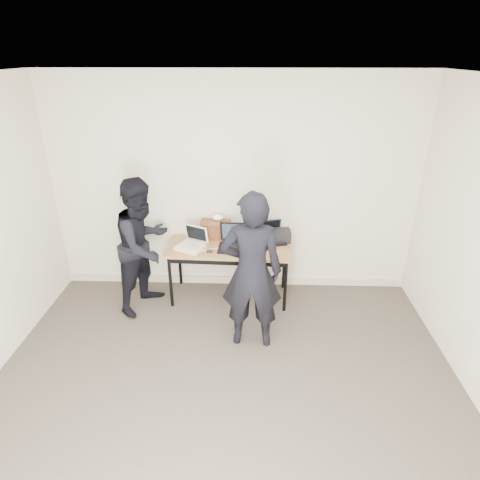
{
  "coord_description": "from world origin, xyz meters",
  "views": [
    {
      "loc": [
        0.24,
        -2.44,
        2.87
      ],
      "look_at": [
        0.1,
        1.6,
        0.95
      ],
      "focal_mm": 30.0,
      "sensor_mm": 36.0,
      "label": 1
    }
  ],
  "objects_px": {
    "laptop_right": "(270,237)",
    "person_observer": "(144,245)",
    "equipment_box": "(280,235)",
    "person_typist": "(251,272)",
    "laptop_beige": "(192,244)",
    "laptop_center": "(234,242)",
    "desk": "(229,251)",
    "leather_satchel": "(216,229)"
  },
  "relations": [
    {
      "from": "leather_satchel",
      "to": "person_typist",
      "type": "height_order",
      "value": "person_typist"
    },
    {
      "from": "desk",
      "to": "laptop_beige",
      "type": "distance_m",
      "value": 0.46
    },
    {
      "from": "equipment_box",
      "to": "person_observer",
      "type": "xyz_separation_m",
      "value": [
        -1.62,
        -0.38,
        0.02
      ]
    },
    {
      "from": "laptop_center",
      "to": "leather_satchel",
      "type": "relative_size",
      "value": 1.07
    },
    {
      "from": "laptop_right",
      "to": "person_observer",
      "type": "relative_size",
      "value": 0.26
    },
    {
      "from": "person_observer",
      "to": "person_typist",
      "type": "bearing_deg",
      "value": -91.34
    },
    {
      "from": "desk",
      "to": "laptop_right",
      "type": "relative_size",
      "value": 3.63
    },
    {
      "from": "laptop_right",
      "to": "person_typist",
      "type": "height_order",
      "value": "person_typist"
    },
    {
      "from": "leather_satchel",
      "to": "laptop_center",
      "type": "bearing_deg",
      "value": -41.95
    },
    {
      "from": "desk",
      "to": "equipment_box",
      "type": "xyz_separation_m",
      "value": [
        0.63,
        0.19,
        0.13
      ]
    },
    {
      "from": "laptop_right",
      "to": "person_typist",
      "type": "relative_size",
      "value": 0.24
    },
    {
      "from": "equipment_box",
      "to": "person_observer",
      "type": "bearing_deg",
      "value": -166.91
    },
    {
      "from": "desk",
      "to": "person_observer",
      "type": "height_order",
      "value": "person_observer"
    },
    {
      "from": "laptop_beige",
      "to": "person_typist",
      "type": "relative_size",
      "value": 0.24
    },
    {
      "from": "laptop_center",
      "to": "person_typist",
      "type": "bearing_deg",
      "value": -72.75
    },
    {
      "from": "laptop_beige",
      "to": "desk",
      "type": "bearing_deg",
      "value": 30.76
    },
    {
      "from": "laptop_beige",
      "to": "equipment_box",
      "type": "xyz_separation_m",
      "value": [
        1.08,
        0.23,
        0.02
      ]
    },
    {
      "from": "laptop_beige",
      "to": "leather_satchel",
      "type": "xyz_separation_m",
      "value": [
        0.27,
        0.27,
        0.08
      ]
    },
    {
      "from": "leather_satchel",
      "to": "equipment_box",
      "type": "distance_m",
      "value": 0.81
    },
    {
      "from": "laptop_right",
      "to": "leather_satchel",
      "type": "distance_m",
      "value": 0.68
    },
    {
      "from": "person_typist",
      "to": "person_observer",
      "type": "distance_m",
      "value": 1.43
    },
    {
      "from": "leather_satchel",
      "to": "desk",
      "type": "bearing_deg",
      "value": -49.28
    },
    {
      "from": "desk",
      "to": "equipment_box",
      "type": "height_order",
      "value": "equipment_box"
    },
    {
      "from": "leather_satchel",
      "to": "equipment_box",
      "type": "xyz_separation_m",
      "value": [
        0.81,
        -0.04,
        -0.06
      ]
    },
    {
      "from": "desk",
      "to": "person_typist",
      "type": "xyz_separation_m",
      "value": [
        0.28,
        -0.86,
        0.2
      ]
    },
    {
      "from": "leather_satchel",
      "to": "laptop_beige",
      "type": "bearing_deg",
      "value": -132.05
    },
    {
      "from": "equipment_box",
      "to": "person_typist",
      "type": "distance_m",
      "value": 1.11
    },
    {
      "from": "equipment_box",
      "to": "person_typist",
      "type": "xyz_separation_m",
      "value": [
        -0.35,
        -1.05,
        0.07
      ]
    },
    {
      "from": "equipment_box",
      "to": "person_typist",
      "type": "bearing_deg",
      "value": -108.64
    },
    {
      "from": "laptop_beige",
      "to": "laptop_right",
      "type": "xyz_separation_m",
      "value": [
        0.94,
        0.22,
        0.01
      ]
    },
    {
      "from": "laptop_center",
      "to": "leather_satchel",
      "type": "height_order",
      "value": "laptop_center"
    },
    {
      "from": "equipment_box",
      "to": "leather_satchel",
      "type": "bearing_deg",
      "value": 177.48
    },
    {
      "from": "desk",
      "to": "laptop_beige",
      "type": "height_order",
      "value": "laptop_beige"
    },
    {
      "from": "laptop_center",
      "to": "person_observer",
      "type": "xyz_separation_m",
      "value": [
        -1.05,
        -0.17,
        0.03
      ]
    },
    {
      "from": "leather_satchel",
      "to": "person_typist",
      "type": "xyz_separation_m",
      "value": [
        0.46,
        -1.08,
        0.01
      ]
    },
    {
      "from": "desk",
      "to": "laptop_center",
      "type": "xyz_separation_m",
      "value": [
        0.07,
        -0.01,
        0.12
      ]
    },
    {
      "from": "desk",
      "to": "laptop_beige",
      "type": "relative_size",
      "value": 3.72
    },
    {
      "from": "laptop_right",
      "to": "person_typist",
      "type": "distance_m",
      "value": 1.05
    },
    {
      "from": "laptop_right",
      "to": "laptop_center",
      "type": "bearing_deg",
      "value": -172.95
    },
    {
      "from": "desk",
      "to": "person_typist",
      "type": "distance_m",
      "value": 0.92
    },
    {
      "from": "desk",
      "to": "person_observer",
      "type": "distance_m",
      "value": 1.02
    },
    {
      "from": "laptop_beige",
      "to": "equipment_box",
      "type": "height_order",
      "value": "laptop_beige"
    }
  ]
}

